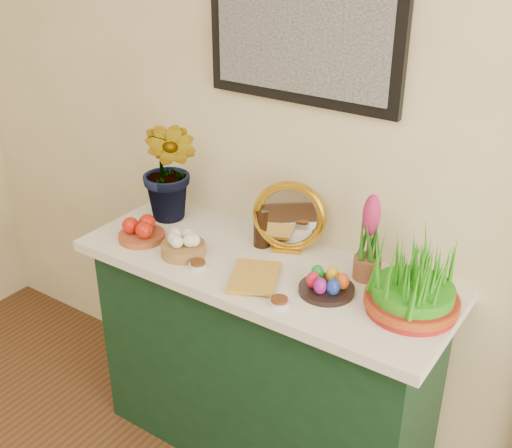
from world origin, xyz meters
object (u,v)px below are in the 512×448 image
at_px(hyacinth_green, 169,153).
at_px(mirror, 289,218).
at_px(sideboard, 263,365).
at_px(book, 232,275).
at_px(wheatgrass_sabzeh, 414,281).

xyz_separation_m(hyacinth_green, mirror, (0.52, 0.05, -0.16)).
xyz_separation_m(sideboard, book, (-0.04, -0.15, 0.48)).
height_order(sideboard, wheatgrass_sabzeh, wheatgrass_sabzeh).
bearing_deg(wheatgrass_sabzeh, mirror, 167.00).
distance_m(hyacinth_green, mirror, 0.55).
relative_size(hyacinth_green, wheatgrass_sabzeh, 1.91).
xyz_separation_m(sideboard, mirror, (0.02, 0.14, 0.60)).
relative_size(hyacinth_green, mirror, 2.10).
bearing_deg(hyacinth_green, mirror, 5.08).
height_order(mirror, book, mirror).
xyz_separation_m(hyacinth_green, book, (0.47, -0.24, -0.27)).
height_order(hyacinth_green, mirror, hyacinth_green).
xyz_separation_m(hyacinth_green, wheatgrass_sabzeh, (1.06, -0.07, -0.18)).
distance_m(sideboard, hyacinth_green, 0.91).
bearing_deg(hyacinth_green, book, -27.37).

